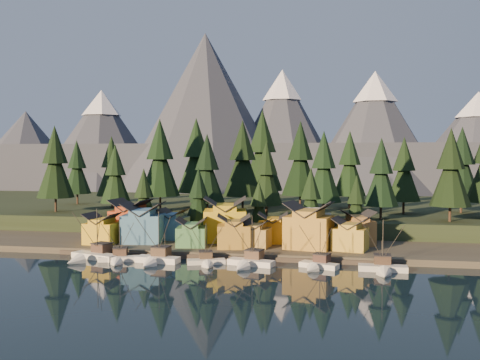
% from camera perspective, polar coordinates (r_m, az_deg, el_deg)
% --- Properties ---
extents(ground, '(500.00, 500.00, 0.00)m').
position_cam_1_polar(ground, '(109.50, -3.68, -9.98)').
color(ground, black).
rests_on(ground, ground).
extents(shore_strip, '(400.00, 50.00, 1.50)m').
position_cam_1_polar(shore_strip, '(147.80, 0.11, -6.37)').
color(shore_strip, '#3D372C').
rests_on(shore_strip, ground).
extents(hillside, '(420.00, 100.00, 6.00)m').
position_cam_1_polar(hillside, '(196.49, 2.71, -3.46)').
color(hillside, black).
rests_on(hillside, ground).
extents(dock, '(80.00, 4.00, 1.00)m').
position_cam_1_polar(dock, '(125.14, -1.83, -8.14)').
color(dock, '#4A3E35').
rests_on(dock, ground).
extents(mountain_ridge, '(560.00, 190.00, 90.00)m').
position_cam_1_polar(mountain_ridge, '(318.66, 4.94, 3.04)').
color(mountain_ridge, '#3F4352').
rests_on(mountain_ridge, ground).
extents(boat_0, '(12.62, 13.08, 12.91)m').
position_cam_1_polar(boat_0, '(127.79, -15.64, -7.17)').
color(boat_0, white).
rests_on(boat_0, ground).
extents(boat_1, '(9.73, 10.20, 10.69)m').
position_cam_1_polar(boat_1, '(123.80, -12.84, -7.61)').
color(boat_1, silver).
rests_on(boat_1, ground).
extents(boat_2, '(10.31, 11.01, 12.69)m').
position_cam_1_polar(boat_2, '(120.74, -9.00, -7.60)').
color(boat_2, white).
rests_on(boat_2, ground).
extents(boat_3, '(8.99, 9.41, 9.95)m').
position_cam_1_polar(boat_3, '(118.08, -3.59, -8.12)').
color(boat_3, silver).
rests_on(boat_3, ground).
extents(boat_4, '(10.94, 11.44, 12.05)m').
position_cam_1_polar(boat_4, '(116.20, 0.95, -8.09)').
color(boat_4, white).
rests_on(boat_4, ground).
extents(boat_5, '(8.89, 9.44, 10.77)m').
position_cam_1_polar(boat_5, '(115.05, 8.25, -8.29)').
color(boat_5, silver).
rests_on(boat_5, ground).
extents(boat_6, '(10.21, 11.08, 11.78)m').
position_cam_1_polar(boat_6, '(114.32, 15.03, -8.38)').
color(boat_6, beige).
rests_on(boat_6, ground).
extents(house_front_0, '(8.10, 7.69, 7.74)m').
position_cam_1_polar(house_front_0, '(140.50, -14.51, -4.94)').
color(house_front_0, gold).
rests_on(house_front_0, shore_strip).
extents(house_front_1, '(10.86, 10.51, 10.25)m').
position_cam_1_polar(house_front_1, '(140.27, -10.27, -4.37)').
color(house_front_1, teal).
rests_on(house_front_1, shore_strip).
extents(house_front_2, '(8.10, 8.15, 6.96)m').
position_cam_1_polar(house_front_2, '(132.78, -5.19, -5.48)').
color(house_front_2, '#447E48').
rests_on(house_front_2, shore_strip).
extents(house_front_3, '(9.15, 8.86, 8.04)m').
position_cam_1_polar(house_front_3, '(130.19, -0.65, -5.39)').
color(house_front_3, '#A77E2B').
rests_on(house_front_3, shore_strip).
extents(house_front_4, '(7.22, 7.68, 6.67)m').
position_cam_1_polar(house_front_4, '(131.15, 1.72, -5.65)').
color(house_front_4, '#A28139').
rests_on(house_front_4, shore_strip).
extents(house_front_5, '(12.34, 11.60, 11.12)m').
position_cam_1_polar(house_front_5, '(130.26, 7.35, -4.69)').
color(house_front_5, '#AF822D').
rests_on(house_front_5, shore_strip).
extents(house_front_6, '(9.19, 8.88, 7.67)m').
position_cam_1_polar(house_front_6, '(129.45, 11.67, -5.57)').
color(house_front_6, gold).
rests_on(house_front_6, shore_strip).
extents(house_back_0, '(10.35, 10.01, 10.44)m').
position_cam_1_polar(house_back_0, '(148.80, -11.55, -3.94)').
color(house_back_0, maroon).
rests_on(house_back_0, shore_strip).
extents(house_back_1, '(7.60, 7.69, 8.11)m').
position_cam_1_polar(house_back_1, '(144.51, -7.13, -4.59)').
color(house_back_1, '#3C658F').
rests_on(house_back_1, shore_strip).
extents(house_back_2, '(12.52, 11.82, 11.52)m').
position_cam_1_polar(house_back_2, '(139.91, -1.60, -4.07)').
color(house_back_2, gold).
rests_on(house_back_2, shore_strip).
extents(house_back_3, '(8.19, 7.43, 7.73)m').
position_cam_1_polar(house_back_3, '(137.70, 3.53, -5.02)').
color(house_back_3, '#C58C1B').
rests_on(house_back_3, shore_strip).
extents(house_back_4, '(9.58, 9.20, 10.42)m').
position_cam_1_polar(house_back_4, '(137.67, 7.66, -4.45)').
color(house_back_4, silver).
rests_on(house_back_4, shore_strip).
extents(house_back_5, '(9.31, 9.38, 8.59)m').
position_cam_1_polar(house_back_5, '(137.47, 12.42, -4.90)').
color(house_back_5, olive).
rests_on(house_back_5, shore_strip).
extents(tree_hill_0, '(11.76, 11.76, 27.40)m').
position_cam_1_polar(tree_hill_0, '(178.82, -19.12, 1.56)').
color(tree_hill_0, '#332319').
rests_on(tree_hill_0, hillside).
extents(tree_hill_1, '(10.53, 10.53, 24.54)m').
position_cam_1_polar(tree_hill_1, '(187.77, -13.51, 1.21)').
color(tree_hill_1, '#332319').
rests_on(tree_hill_1, hillside).
extents(tree_hill_2, '(9.16, 9.16, 21.33)m').
position_cam_1_polar(tree_hill_2, '(165.50, -13.14, 0.41)').
color(tree_hill_2, '#332319').
rests_on(tree_hill_2, hillside).
extents(tree_hill_3, '(12.72, 12.72, 29.64)m').
position_cam_1_polar(tree_hill_3, '(172.96, -8.53, 2.06)').
color(tree_hill_3, '#332319').
rests_on(tree_hill_3, hillside).
extents(tree_hill_4, '(13.22, 13.22, 30.79)m').
position_cam_1_polar(tree_hill_4, '(184.98, -4.68, 2.31)').
color(tree_hill_4, '#332319').
rests_on(tree_hill_4, hillside).
extents(tree_hill_5, '(10.44, 10.44, 24.32)m').
position_cam_1_polar(tree_hill_5, '(158.33, -3.52, 0.97)').
color(tree_hill_5, '#332319').
rests_on(tree_hill_5, hillside).
extents(tree_hill_6, '(12.56, 12.56, 29.25)m').
position_cam_1_polar(tree_hill_6, '(171.29, 0.28, 2.01)').
color(tree_hill_6, '#332319').
rests_on(tree_hill_6, hillside).
extents(tree_hill_7, '(9.52, 9.52, 22.17)m').
position_cam_1_polar(tree_hill_7, '(153.06, 2.85, 0.48)').
color(tree_hill_7, '#332319').
rests_on(tree_hill_7, hillside).
extents(tree_hill_8, '(12.54, 12.54, 29.20)m').
position_cam_1_polar(tree_hill_8, '(176.05, 6.46, 2.00)').
color(tree_hill_8, '#332319').
rests_on(tree_hill_8, hillside).
extents(tree_hill_9, '(10.81, 10.81, 25.18)m').
position_cam_1_polar(tree_hill_9, '(158.74, 8.92, 1.12)').
color(tree_hill_9, '#332319').
rests_on(tree_hill_9, hillside).
extents(tree_hill_10, '(11.26, 11.26, 26.23)m').
position_cam_1_polar(tree_hill_10, '(183.71, 11.62, 1.48)').
color(tree_hill_10, '#332319').
rests_on(tree_hill_10, hillside).
extents(tree_hill_11, '(9.83, 9.83, 22.89)m').
position_cam_1_polar(tree_hill_11, '(154.19, 14.82, 0.55)').
color(tree_hill_11, '#332319').
rests_on(tree_hill_11, hillside).
extents(tree_hill_12, '(10.14, 10.14, 23.61)m').
position_cam_1_polar(tree_hill_12, '(170.88, 17.09, 0.85)').
color(tree_hill_12, '#332319').
rests_on(tree_hill_12, hillside).
extents(tree_hill_13, '(10.88, 10.88, 25.35)m').
position_cam_1_polar(tree_hill_13, '(154.62, 21.55, 0.96)').
color(tree_hill_13, '#332319').
rests_on(tree_hill_13, hillside).
extents(tree_hill_14, '(11.53, 11.53, 26.86)m').
position_cam_1_polar(tree_hill_14, '(179.72, 22.58, 1.42)').
color(tree_hill_14, '#332319').
rests_on(tree_hill_14, hillside).
extents(tree_hill_15, '(14.51, 14.51, 33.80)m').
position_cam_1_polar(tree_hill_15, '(187.45, 2.40, 2.82)').
color(tree_hill_15, '#332319').
rests_on(tree_hill_15, hillside).
extents(tree_hill_16, '(10.08, 10.08, 23.49)m').
position_cam_1_polar(tree_hill_16, '(204.59, -16.99, 1.12)').
color(tree_hill_16, '#332319').
rests_on(tree_hill_16, hillside).
extents(tree_shore_0, '(8.07, 8.07, 18.80)m').
position_cam_1_polar(tree_shore_0, '(153.94, -10.21, -1.92)').
color(tree_shore_0, '#332319').
rests_on(tree_shore_0, shore_strip).
extents(tree_shore_1, '(8.17, 8.17, 19.04)m').
position_cam_1_polar(tree_shore_1, '(149.07, -4.44, -1.98)').
color(tree_shore_1, '#332319').
rests_on(tree_shore_1, shore_strip).
extents(tree_shore_2, '(6.54, 6.54, 15.23)m').
position_cam_1_polar(tree_shore_2, '(145.85, 2.04, -2.90)').
color(tree_shore_2, '#332319').
rests_on(tree_shore_2, shore_strip).
extents(tree_shore_3, '(8.24, 8.24, 19.19)m').
position_cam_1_polar(tree_shore_3, '(144.30, 7.56, -2.12)').
color(tree_shore_3, '#332319').
rests_on(tree_shore_3, shore_strip).
extents(tree_shore_4, '(7.42, 7.42, 17.28)m').
position_cam_1_polar(tree_shore_4, '(144.31, 12.32, -2.57)').
color(tree_shore_4, '#332319').
rests_on(tree_shore_4, shore_strip).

